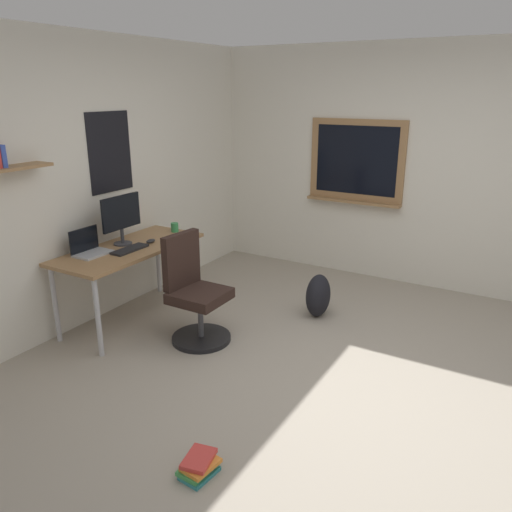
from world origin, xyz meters
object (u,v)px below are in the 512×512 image
Objects in this scene: computer_mouse at (151,241)px; keyboard at (130,249)px; desk at (130,254)px; monitor_primary at (121,216)px; coffee_mug at (175,227)px; backpack at (318,296)px; laptop at (89,248)px; book_stack_on_floor at (199,466)px; office_chair at (194,296)px.

keyboard is at bearing 180.00° from computer_mouse.
desk is 0.36m from monitor_primary.
monitor_primary is at bearing 167.37° from coffee_mug.
desk is at bearing 158.96° from computer_mouse.
backpack is at bearing -57.33° from desk.
coffee_mug is at bearing 4.08° from keyboard.
book_stack_on_floor is at bearing -118.20° from laptop.
desk is 4.70× the size of laptop.
office_chair is at bearing -71.46° from laptop.
desk is at bearing 52.55° from book_stack_on_floor.
monitor_primary is 1.82× the size of book_stack_on_floor.
desk is 2.32m from book_stack_on_floor.
coffee_mug is 1.60m from backpack.
office_chair is 3.06× the size of laptop.
desk is 14.00× the size of computer_mouse.
laptop is (-0.30, 0.91, 0.37)m from office_chair.
computer_mouse is at bearing -46.92° from monitor_primary.
desk is 5.72× the size of book_stack_on_floor.
laptop is 2.17m from backpack.
coffee_mug is at bearing -2.71° from desk.
laptop is at bearing 61.80° from book_stack_on_floor.
desk is 15.83× the size of coffee_mug.
computer_mouse is (0.17, -0.18, -0.25)m from monitor_primary.
desk reaches higher than backpack.
keyboard is (-0.07, -0.08, 0.08)m from desk.
desk is 0.14m from keyboard.
laptop reaches higher than coffee_mug.
keyboard is (-0.05, 0.67, 0.33)m from office_chair.
office_chair is 0.79m from computer_mouse.
keyboard is 0.87× the size of backpack.
keyboard is 2.24m from book_stack_on_floor.
laptop is at bearing 128.00° from backpack.
desk is 0.64m from coffee_mug.
monitor_primary is 2.53m from book_stack_on_floor.
desk is at bearing 47.58° from keyboard.
book_stack_on_floor is (-1.57, -1.70, -0.69)m from computer_mouse.
office_chair is at bearing -85.87° from keyboard.
office_chair is (-0.02, -0.75, -0.25)m from desk.
desk is 1.83m from backpack.
keyboard is at bearing -120.88° from monitor_primary.
coffee_mug is at bearing 102.71° from backpack.
monitor_primary is 2.01m from backpack.
laptop is 2.31m from book_stack_on_floor.
office_chair is 1.04m from coffee_mug.
coffee_mug is (0.65, 0.72, 0.37)m from office_chair.
desk is at bearing -109.48° from monitor_primary.
laptop is at bearing 108.54° from office_chair.
monitor_primary is at bearing 85.96° from office_chair.
keyboard is 4.02× the size of coffee_mug.
laptop reaches higher than backpack.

